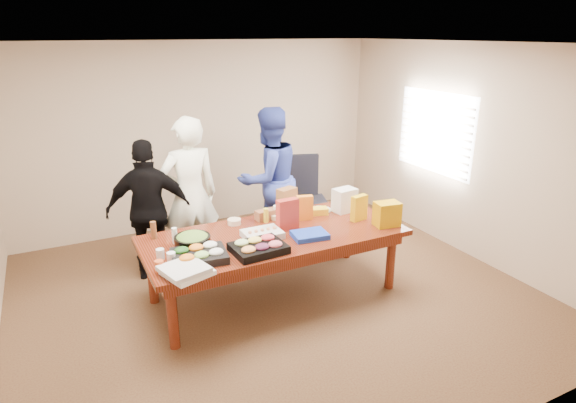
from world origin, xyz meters
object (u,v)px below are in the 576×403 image
person_center (190,196)px  person_right (269,179)px  salad_bowl (193,242)px  office_chair (309,199)px  conference_table (275,265)px  sheet_cake (262,234)px

person_center → person_right: size_ratio=1.00×
person_center → person_right: 1.14m
person_right → salad_bowl: (-1.39, -1.19, -0.15)m
office_chair → person_center: size_ratio=0.58×
conference_table → sheet_cake: size_ratio=7.00×
office_chair → person_right: size_ratio=0.58×
office_chair → person_center: 1.85m
office_chair → conference_table: bearing=-113.6°
salad_bowl → office_chair: bearing=31.7°
person_center → sheet_cake: (0.46, -1.09, -0.17)m
sheet_cake → salad_bowl: 0.73m
office_chair → sheet_cake: 1.91m
person_right → sheet_cake: 1.45m
person_center → salad_bowl: person_center is taller
sheet_cake → salad_bowl: size_ratio=1.10×
person_center → sheet_cake: person_center is taller
sheet_cake → salad_bowl: (-0.73, 0.09, 0.02)m
person_right → salad_bowl: 1.84m
office_chair → person_right: 0.77m
person_center → sheet_cake: bearing=111.6°
conference_table → sheet_cake: sheet_cake is taller
salad_bowl → person_right: bearing=40.5°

